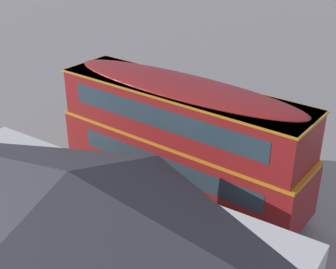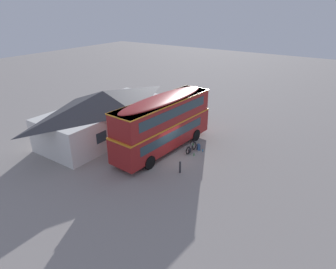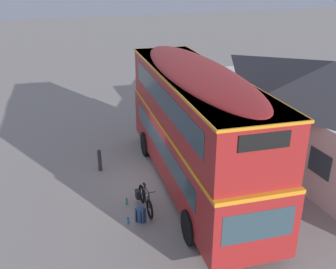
# 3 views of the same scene
# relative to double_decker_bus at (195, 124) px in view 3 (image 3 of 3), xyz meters

# --- Properties ---
(ground_plane) EXTENTS (120.00, 120.00, 0.00)m
(ground_plane) POSITION_rel_double_decker_bus_xyz_m (-0.85, -1.38, -2.64)
(ground_plane) COLOR gray
(double_decker_bus) EXTENTS (10.62, 3.27, 4.79)m
(double_decker_bus) POSITION_rel_double_decker_bus_xyz_m (0.00, 0.00, 0.00)
(double_decker_bus) COLOR black
(double_decker_bus) RESTS_ON ground
(touring_bicycle) EXTENTS (1.73, 0.46, 0.98)m
(touring_bicycle) POSITION_rel_double_decker_bus_xyz_m (0.89, -2.23, -2.27)
(touring_bicycle) COLOR black
(touring_bicycle) RESTS_ON ground
(backpack_on_ground) EXTENTS (0.38, 0.38, 0.58)m
(backpack_on_ground) POSITION_rel_double_decker_bus_xyz_m (1.60, -2.58, -2.34)
(backpack_on_ground) COLOR #2D4C7A
(backpack_on_ground) RESTS_ON ground
(water_bottle_green_metal) EXTENTS (0.08, 0.08, 0.26)m
(water_bottle_green_metal) POSITION_rel_double_decker_bus_xyz_m (0.43, -2.78, -2.52)
(water_bottle_green_metal) COLOR green
(water_bottle_green_metal) RESTS_ON ground
(water_bottle_blue_sports) EXTENTS (0.08, 0.08, 0.23)m
(water_bottle_blue_sports) POSITION_rel_double_decker_bus_xyz_m (1.56, -3.01, -2.54)
(water_bottle_blue_sports) COLOR #338CBF
(water_bottle_blue_sports) RESTS_ON ground
(pub_building) EXTENTS (12.87, 5.93, 4.39)m
(pub_building) POSITION_rel_double_decker_bus_xyz_m (-0.52, 6.45, -0.40)
(pub_building) COLOR silver
(pub_building) RESTS_ON ground
(kerb_bollard) EXTENTS (0.16, 0.16, 0.97)m
(kerb_bollard) POSITION_rel_double_decker_bus_xyz_m (-2.50, -3.22, -2.15)
(kerb_bollard) COLOR #333338
(kerb_bollard) RESTS_ON ground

